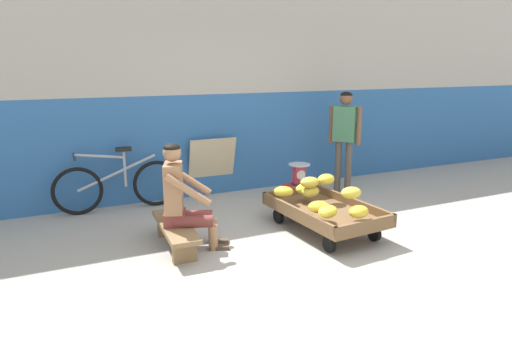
# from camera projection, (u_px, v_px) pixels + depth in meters

# --- Properties ---
(ground_plane) EXTENTS (80.00, 80.00, 0.00)m
(ground_plane) POSITION_uv_depth(u_px,v_px,m) (328.00, 269.00, 4.35)
(ground_plane) COLOR #A39E93
(back_wall) EXTENTS (16.00, 0.30, 3.21)m
(back_wall) POSITION_uv_depth(u_px,v_px,m) (218.00, 86.00, 6.66)
(back_wall) COLOR #2D609E
(back_wall) RESTS_ON ground
(banana_cart) EXTENTS (0.96, 1.50, 0.36)m
(banana_cart) POSITION_uv_depth(u_px,v_px,m) (324.00, 212.00, 5.26)
(banana_cart) COLOR brown
(banana_cart) RESTS_ON ground
(banana_pile) EXTENTS (0.80, 1.25, 0.26)m
(banana_pile) POSITION_uv_depth(u_px,v_px,m) (320.00, 194.00, 5.16)
(banana_pile) COLOR gold
(banana_pile) RESTS_ON banana_cart
(low_bench) EXTENTS (0.34, 1.11, 0.27)m
(low_bench) POSITION_uv_depth(u_px,v_px,m) (175.00, 230.00, 4.80)
(low_bench) COLOR olive
(low_bench) RESTS_ON ground
(vendor_seated) EXTENTS (0.73, 0.60, 1.14)m
(vendor_seated) POSITION_uv_depth(u_px,v_px,m) (182.00, 197.00, 4.73)
(vendor_seated) COLOR #9E704C
(vendor_seated) RESTS_ON ground
(plastic_crate) EXTENTS (0.36, 0.28, 0.30)m
(plastic_crate) POSITION_uv_depth(u_px,v_px,m) (299.00, 195.00, 6.25)
(plastic_crate) COLOR red
(plastic_crate) RESTS_ON ground
(weighing_scale) EXTENTS (0.30, 0.30, 0.29)m
(weighing_scale) POSITION_uv_depth(u_px,v_px,m) (299.00, 174.00, 6.18)
(weighing_scale) COLOR #28282D
(weighing_scale) RESTS_ON plastic_crate
(bicycle_near_left) EXTENTS (1.66, 0.48, 0.86)m
(bicycle_near_left) POSITION_uv_depth(u_px,v_px,m) (118.00, 185.00, 6.00)
(bicycle_near_left) COLOR black
(bicycle_near_left) RESTS_ON ground
(sign_board) EXTENTS (0.70, 0.26, 0.87)m
(sign_board) POSITION_uv_depth(u_px,v_px,m) (212.00, 167.00, 6.69)
(sign_board) COLOR #C6B289
(sign_board) RESTS_ON ground
(customer_adult) EXTENTS (0.35, 0.40, 1.53)m
(customer_adult) POSITION_uv_depth(u_px,v_px,m) (345.00, 131.00, 6.67)
(customer_adult) COLOR brown
(customer_adult) RESTS_ON ground
(shopping_bag) EXTENTS (0.18, 0.12, 0.24)m
(shopping_bag) POSITION_uv_depth(u_px,v_px,m) (310.00, 203.00, 5.98)
(shopping_bag) COLOR #3370B7
(shopping_bag) RESTS_ON ground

